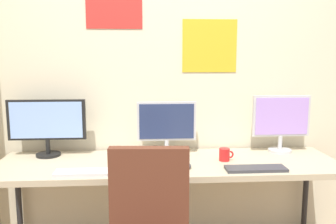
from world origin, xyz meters
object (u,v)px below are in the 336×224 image
object	(u,v)px
monitor_center	(167,125)
coffee_mug	(225,155)
monitor_left	(47,124)
desk	(168,168)
monitor_right	(281,120)
keyboard_right	(256,169)
keyboard_left	(83,172)
computer_mouse	(187,166)

from	to	relation	value
monitor_center	coffee_mug	world-z (taller)	monitor_center
monitor_left	coffee_mug	distance (m)	1.33
desk	monitor_right	size ratio (longest dim) A/B	5.40
monitor_right	keyboard_right	xyz separation A→B (m)	(-0.33, -0.44, -0.24)
monitor_center	keyboard_left	bearing A→B (deg)	-141.70
monitor_left	computer_mouse	bearing A→B (deg)	-20.05
desk	keyboard_left	xyz separation A→B (m)	(-0.56, -0.23, 0.06)
keyboard_right	coffee_mug	distance (m)	0.28
monitor_center	monitor_right	world-z (taller)	monitor_right
desk	monitor_center	distance (m)	0.34
monitor_right	computer_mouse	bearing A→B (deg)	-154.74
desk	keyboard_left	distance (m)	0.61
desk	computer_mouse	bearing A→B (deg)	-53.65
desk	monitor_right	world-z (taller)	monitor_right
monitor_center	monitor_right	xyz separation A→B (m)	(0.89, 0.00, 0.03)
monitor_center	keyboard_left	distance (m)	0.74
monitor_center	computer_mouse	distance (m)	0.44
monitor_left	keyboard_left	size ratio (longest dim) A/B	1.58
monitor_center	desk	bearing A→B (deg)	-90.00
desk	coffee_mug	world-z (taller)	coffee_mug
desk	monitor_right	bearing A→B (deg)	13.37
desk	monitor_left	bearing A→B (deg)	166.63
keyboard_left	monitor_right	bearing A→B (deg)	16.93
monitor_left	coffee_mug	bearing A→B (deg)	-9.41
monitor_center	keyboard_right	distance (m)	0.74
keyboard_right	monitor_left	bearing A→B (deg)	163.07
keyboard_left	computer_mouse	world-z (taller)	computer_mouse
monitor_right	coffee_mug	world-z (taller)	monitor_right
keyboard_right	keyboard_left	bearing A→B (deg)	180.00
monitor_left	monitor_right	size ratio (longest dim) A/B	1.27
desk	monitor_left	size ratio (longest dim) A/B	4.25
monitor_right	coffee_mug	size ratio (longest dim) A/B	4.24
monitor_center	coffee_mug	bearing A→B (deg)	-27.99
desk	keyboard_left	world-z (taller)	keyboard_left
computer_mouse	coffee_mug	distance (m)	0.33
monitor_right	monitor_center	bearing A→B (deg)	-180.00
keyboard_left	keyboard_right	xyz separation A→B (m)	(1.12, 0.00, 0.00)
monitor_left	keyboard_right	world-z (taller)	monitor_left
desk	keyboard_right	xyz separation A→B (m)	(0.56, -0.23, 0.06)
monitor_center	keyboard_left	size ratio (longest dim) A/B	1.25
computer_mouse	desk	bearing A→B (deg)	126.35
monitor_left	monitor_center	distance (m)	0.89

